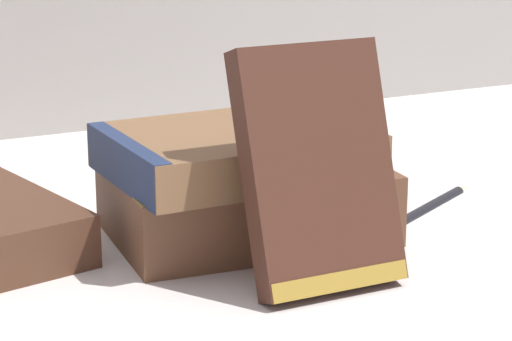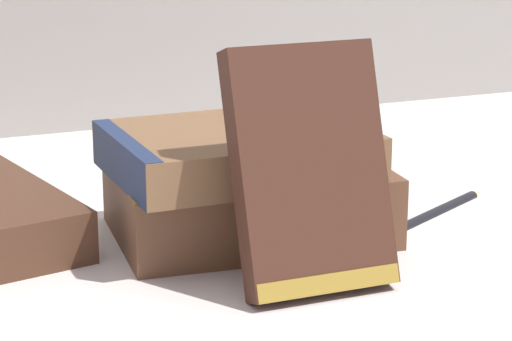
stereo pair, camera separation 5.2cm
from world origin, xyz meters
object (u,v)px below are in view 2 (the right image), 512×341
at_px(book_flat_top, 230,151).
at_px(book_leaning_front, 310,177).
at_px(book_flat_bottom, 242,202).
at_px(fountain_pen, 437,208).
at_px(pocket_watch, 283,127).

relative_size(book_flat_top, book_leaning_front, 1.14).
height_order(book_flat_bottom, fountain_pen, book_flat_bottom).
distance_m(book_flat_top, pocket_watch, 0.04).
distance_m(book_flat_top, book_leaning_front, 0.10).
distance_m(book_leaning_front, pocket_watch, 0.08).
xyz_separation_m(book_flat_bottom, book_leaning_front, (0.00, -0.11, 0.05)).
xyz_separation_m(book_flat_top, pocket_watch, (0.03, -0.02, 0.02)).
relative_size(book_flat_top, pocket_watch, 2.87).
height_order(book_flat_bottom, pocket_watch, pocket_watch).
bearing_deg(book_flat_top, pocket_watch, -29.86).
height_order(book_leaning_front, fountain_pen, book_leaning_front).
bearing_deg(book_flat_bottom, pocket_watch, -48.45).
bearing_deg(book_leaning_front, book_flat_top, 99.65).
height_order(book_flat_top, book_leaning_front, book_leaning_front).
bearing_deg(book_flat_top, fountain_pen, -0.91).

